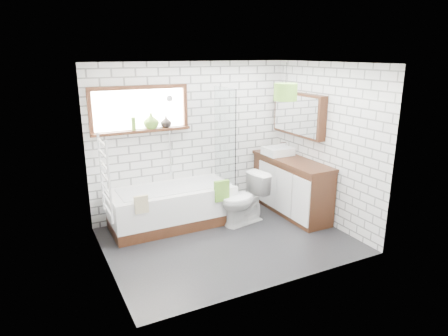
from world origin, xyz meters
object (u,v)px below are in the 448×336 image
vanity (291,186)px  toilet (244,199)px  pendant (286,92)px  bathtub (172,207)px  basin (278,151)px

vanity → toilet: 0.93m
toilet → pendant: 1.81m
bathtub → toilet: toilet is taller
bathtub → basin: basin is taller
bathtub → toilet: (1.04, -0.44, 0.09)m
toilet → pendant: (0.36, -0.49, 1.70)m
basin → pendant: size_ratio=1.37×
vanity → bathtub: bearing=168.0°
bathtub → basin: 2.03m
vanity → pendant: (-0.56, -0.51, 1.63)m
vanity → pendant: size_ratio=5.06×
vanity → toilet: size_ratio=2.07×
bathtub → vanity: vanity is taller
bathtub → toilet: bearing=-22.9°
pendant → basin: bearing=59.5°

